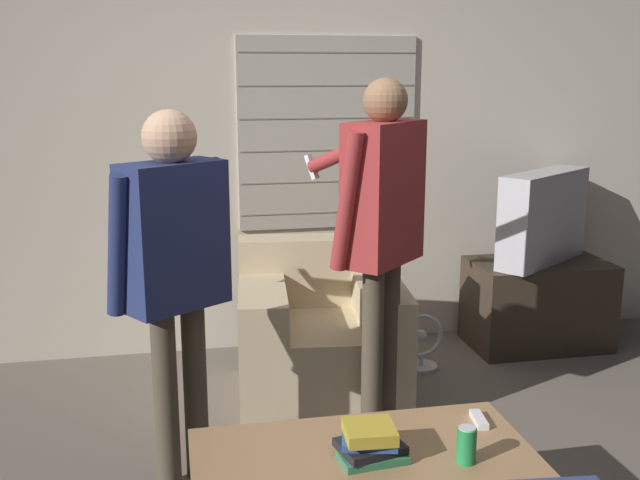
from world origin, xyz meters
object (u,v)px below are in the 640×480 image
at_px(person_left_standing, 173,256).
at_px(person_right_standing, 381,216).
at_px(armchair_beige, 320,336).
at_px(coffee_table, 364,464).
at_px(tv, 543,217).
at_px(spare_remote, 479,419).
at_px(book_stack, 370,442).
at_px(soda_can, 466,445).
at_px(floor_fan, 421,345).

xyz_separation_m(person_left_standing, person_right_standing, (0.93, 0.25, 0.08)).
distance_m(armchair_beige, coffee_table, 1.43).
bearing_deg(armchair_beige, tv, -156.60).
relative_size(person_left_standing, spare_remote, 11.71).
height_order(tv, book_stack, tv).
bearing_deg(coffee_table, armchair_beige, 84.63).
height_order(tv, soda_can, tv).
distance_m(tv, spare_remote, 2.12).
relative_size(tv, person_right_standing, 0.45).
bearing_deg(book_stack, floor_fan, 65.63).
xyz_separation_m(tv, book_stack, (-1.61, -1.92, -0.34)).
height_order(person_left_standing, soda_can, person_left_standing).
height_order(person_right_standing, book_stack, person_right_standing).
bearing_deg(soda_can, person_left_standing, 138.77).
height_order(coffee_table, floor_fan, coffee_table).
bearing_deg(soda_can, floor_fan, 75.53).
height_order(coffee_table, soda_can, soda_can).
bearing_deg(floor_fan, spare_remote, -101.25).
bearing_deg(person_right_standing, floor_fan, 13.00).
distance_m(coffee_table, person_right_standing, 1.20).
relative_size(armchair_beige, person_left_standing, 0.59).
xyz_separation_m(armchair_beige, coffee_table, (-0.13, -1.42, 0.06)).
distance_m(person_left_standing, person_right_standing, 0.96).
distance_m(armchair_beige, person_right_standing, 0.89).
height_order(armchair_beige, soda_can, armchair_beige).
height_order(person_left_standing, person_right_standing, person_right_standing).
distance_m(tv, person_left_standing, 2.53).
bearing_deg(floor_fan, coffee_table, -115.16).
height_order(armchair_beige, spare_remote, armchair_beige).
distance_m(person_right_standing, floor_fan, 1.26).
distance_m(tv, book_stack, 2.53).
distance_m(coffee_table, spare_remote, 0.50).
bearing_deg(spare_remote, person_left_standing, 159.99).
height_order(spare_remote, floor_fan, spare_remote).
bearing_deg(person_right_standing, soda_can, -133.87).
relative_size(soda_can, floor_fan, 0.38).
xyz_separation_m(spare_remote, floor_fan, (0.30, 1.52, -0.30)).
bearing_deg(person_left_standing, armchair_beige, 10.48).
xyz_separation_m(coffee_table, floor_fan, (0.78, 1.66, -0.25)).
bearing_deg(tv, person_left_standing, -7.64).
distance_m(armchair_beige, floor_fan, 0.72).
xyz_separation_m(tv, person_right_standing, (-1.30, -0.94, 0.24)).
xyz_separation_m(book_stack, spare_remote, (0.47, 0.17, -0.05)).
xyz_separation_m(tv, spare_remote, (-1.14, -1.75, -0.38)).
bearing_deg(coffee_table, book_stack, -69.57).
bearing_deg(soda_can, coffee_table, 159.52).
bearing_deg(tv, coffee_table, 13.67).
bearing_deg(tv, soda_can, 21.42).
relative_size(coffee_table, person_right_standing, 0.70).
bearing_deg(floor_fan, tv, 14.86).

